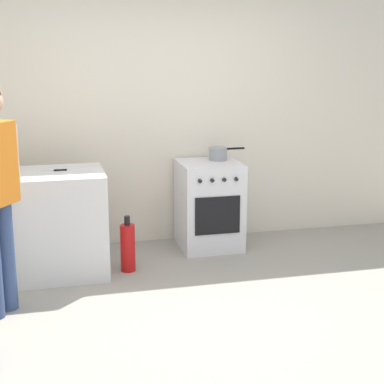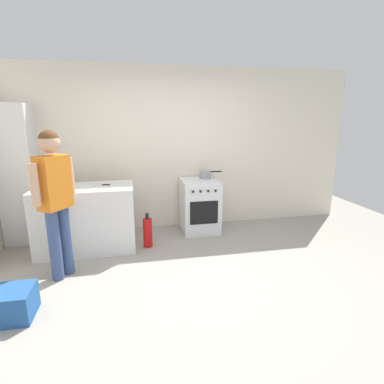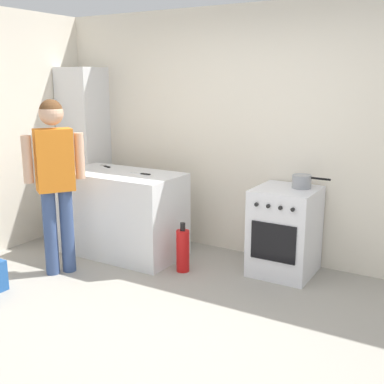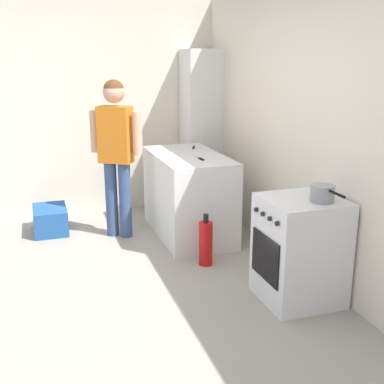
{
  "view_description": "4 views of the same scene",
  "coord_description": "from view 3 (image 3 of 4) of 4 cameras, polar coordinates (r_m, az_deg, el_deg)",
  "views": [
    {
      "loc": [
        -1.13,
        -3.79,
        1.89
      ],
      "look_at": [
        -0.06,
        0.6,
        0.81
      ],
      "focal_mm": 55.0,
      "sensor_mm": 36.0,
      "label": 1
    },
    {
      "loc": [
        -0.69,
        -2.96,
        1.8
      ],
      "look_at": [
        0.04,
        0.67,
        0.89
      ],
      "focal_mm": 28.0,
      "sensor_mm": 36.0,
      "label": 2
    },
    {
      "loc": [
        1.85,
        -2.71,
        1.86
      ],
      "look_at": [
        -0.22,
        0.77,
        0.91
      ],
      "focal_mm": 45.0,
      "sensor_mm": 36.0,
      "label": 3
    },
    {
      "loc": [
        3.45,
        -0.36,
        1.9
      ],
      "look_at": [
        -0.08,
        0.82,
        0.86
      ],
      "focal_mm": 45.0,
      "sensor_mm": 36.0,
      "label": 4
    }
  ],
  "objects": [
    {
      "name": "larder_cabinet",
      "position": [
        6.1,
        -12.59,
        4.79
      ],
      "size": [
        0.48,
        0.44,
        2.0
      ],
      "primitive_type": "cube",
      "color": "silver",
      "rests_on": "ground"
    },
    {
      "name": "person",
      "position": [
        4.72,
        -15.94,
        2.38
      ],
      "size": [
        0.36,
        0.49,
        1.69
      ],
      "color": "#384C7A",
      "rests_on": "ground"
    },
    {
      "name": "knife_utility",
      "position": [
        5.03,
        -6.08,
        2.19
      ],
      "size": [
        0.25,
        0.04,
        0.01
      ],
      "color": "silver",
      "rests_on": "counter_unit"
    },
    {
      "name": "knife_paring",
      "position": [
        5.51,
        -10.19,
        3.02
      ],
      "size": [
        0.2,
        0.1,
        0.01
      ],
      "color": "silver",
      "rests_on": "counter_unit"
    },
    {
      "name": "pot",
      "position": [
        4.69,
        12.9,
        1.23
      ],
      "size": [
        0.36,
        0.18,
        0.13
      ],
      "color": "gray",
      "rests_on": "oven_left"
    },
    {
      "name": "fire_extinguisher",
      "position": [
        4.78,
        -1.1,
        -6.91
      ],
      "size": [
        0.13,
        0.13,
        0.5
      ],
      "color": "red",
      "rests_on": "ground"
    },
    {
      "name": "oven_left",
      "position": [
        4.76,
        10.94,
        -4.57
      ],
      "size": [
        0.58,
        0.62,
        0.85
      ],
      "color": "silver",
      "rests_on": "ground"
    },
    {
      "name": "back_wall",
      "position": [
        5.05,
        9.07,
        6.66
      ],
      "size": [
        6.0,
        0.1,
        2.6
      ],
      "primitive_type": "cube",
      "color": "silver",
      "rests_on": "ground"
    },
    {
      "name": "ground_plane",
      "position": [
        3.77,
        -3.25,
        -16.38
      ],
      "size": [
        8.0,
        8.0,
        0.0
      ],
      "primitive_type": "plane",
      "color": "gray"
    },
    {
      "name": "counter_unit",
      "position": [
        5.25,
        -8.27,
        -2.53
      ],
      "size": [
        1.3,
        0.7,
        0.9
      ],
      "primitive_type": "cube",
      "color": "silver",
      "rests_on": "ground"
    }
  ]
}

